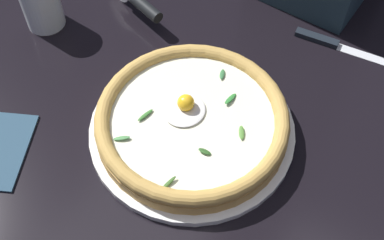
{
  "coord_description": "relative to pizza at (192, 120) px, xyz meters",
  "views": [
    {
      "loc": [
        -0.33,
        -0.25,
        0.65
      ],
      "look_at": [
        0.04,
        -0.02,
        0.03
      ],
      "focal_mm": 45.79,
      "sensor_mm": 36.0,
      "label": 1
    }
  ],
  "objects": [
    {
      "name": "ground_plane",
      "position": [
        -0.04,
        0.02,
        -0.05
      ],
      "size": [
        2.4,
        2.4,
        0.03
      ],
      "primitive_type": "cube",
      "color": "black",
      "rests_on": "ground"
    },
    {
      "name": "pizza_plate",
      "position": [
        -0.0,
        -0.0,
        -0.03
      ],
      "size": [
        0.33,
        0.33,
        0.01
      ],
      "primitive_type": "cylinder",
      "color": "white",
      "rests_on": "ground"
    },
    {
      "name": "pizza",
      "position": [
        0.0,
        0.0,
        0.0
      ],
      "size": [
        0.3,
        0.3,
        0.05
      ],
      "color": "tan",
      "rests_on": "pizza_plate"
    },
    {
      "name": "table_knife",
      "position": [
        0.3,
        -0.12,
        -0.03
      ],
      "size": [
        0.04,
        0.23,
        0.01
      ],
      "color": "silver",
      "rests_on": "ground"
    },
    {
      "name": "drinking_glass",
      "position": [
        0.06,
        0.37,
        0.02
      ],
      "size": [
        0.07,
        0.07,
        0.11
      ],
      "color": "silver",
      "rests_on": "ground"
    }
  ]
}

